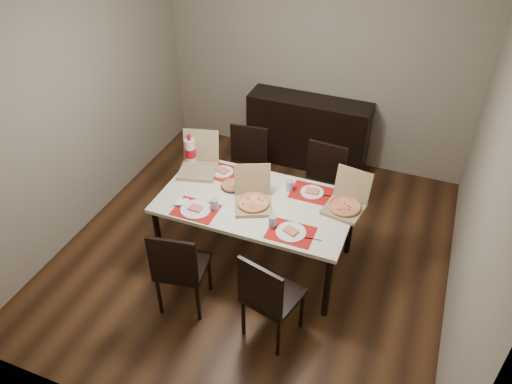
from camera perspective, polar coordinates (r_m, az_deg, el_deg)
ground at (r=5.24m, az=-0.04°, el=-6.75°), size 3.80×4.00×0.02m
room_walls at (r=4.59m, az=1.98°, el=12.79°), size 3.84×4.02×2.62m
sideboard at (r=6.33m, az=5.94°, el=6.81°), size 1.50×0.40×0.90m
dining_table at (r=4.70m, az=0.00°, el=-1.62°), size 1.80×1.00×0.75m
chair_near_left at (r=4.40m, az=-8.76°, el=-8.48°), size 0.49×0.49×0.93m
chair_near_right at (r=4.13m, az=1.42°, el=-11.76°), size 0.51×0.51×0.93m
chair_far_left at (r=5.57m, az=-1.11°, el=3.17°), size 0.47×0.47×0.93m
chair_far_right at (r=5.33m, az=7.48°, el=1.02°), size 0.45×0.45×0.93m
setting_near_left at (r=4.57m, az=-6.57°, el=-1.78°), size 0.44×0.30×0.11m
setting_near_right at (r=4.32m, az=3.46°, el=-4.29°), size 0.49×0.30×0.11m
setting_far_left at (r=5.00m, az=-3.45°, el=2.29°), size 0.50×0.30×0.11m
setting_far_right at (r=4.77m, az=5.69°, el=0.18°), size 0.49×0.30×0.11m
napkin_loose at (r=4.60m, az=0.26°, el=-1.38°), size 0.15×0.15×0.02m
pizza_box_center at (r=4.58m, az=-0.33°, el=-0.87°), size 0.46×0.48×0.34m
pizza_box_right at (r=4.61m, az=10.22°, el=-1.31°), size 0.39×0.42×0.34m
pizza_box_left at (r=5.07m, az=-6.54°, el=3.15°), size 0.45×0.48×0.37m
faina_plate at (r=4.83m, az=-2.70°, el=0.73°), size 0.23×0.23×0.03m
dip_bowl at (r=4.75m, az=0.96°, el=0.11°), size 0.13×0.13×0.03m
soda_bottle at (r=5.13m, az=-7.51°, el=4.59°), size 0.11×0.11×0.34m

